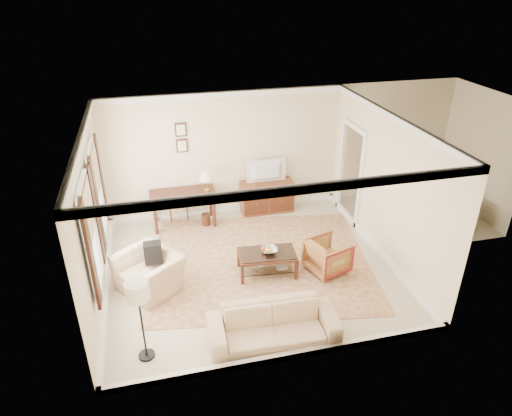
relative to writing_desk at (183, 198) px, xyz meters
name	(u,v)px	position (x,y,z in m)	size (l,w,h in m)	color
room_shell	(249,149)	(1.06, -2.04, 1.78)	(5.51, 5.01, 2.91)	beige
annex_bedroom	(423,202)	(5.55, -0.89, -0.35)	(3.00, 2.70, 2.90)	beige
window_front	(91,235)	(-1.64, -2.74, 0.86)	(0.12, 1.56, 1.80)	#CCB284
window_rear	(97,192)	(-1.64, -1.14, 0.86)	(0.12, 1.56, 1.80)	#CCB284
doorway	(350,175)	(3.77, -0.54, 0.39)	(0.10, 1.12, 2.25)	white
rug	(260,261)	(1.31, -1.88, -0.68)	(4.28, 3.67, 0.01)	brown
writing_desk	(183,198)	(0.00, 0.00, 0.00)	(1.46, 0.73, 0.80)	#401D12
desk_chair	(177,198)	(-0.11, 0.35, -0.16)	(0.45, 0.45, 1.05)	brown
desk_lamp	(206,181)	(0.55, 0.00, 0.36)	(0.32, 0.32, 0.50)	silver
framed_prints	(181,138)	(0.10, 0.43, 1.25)	(0.25, 0.04, 0.68)	#401D12
sideboard	(267,197)	(2.00, 0.20, -0.31)	(1.25, 0.48, 0.77)	brown
tv	(267,165)	(2.00, 0.18, 0.52)	(0.89, 0.51, 0.12)	black
coffee_table	(267,257)	(1.34, -2.28, -0.34)	(1.14, 0.73, 0.46)	#401D12
fruit_bowl	(269,250)	(1.39, -2.27, -0.18)	(0.42, 0.42, 0.10)	silver
book_a	(255,263)	(1.13, -2.18, -0.51)	(0.28, 0.04, 0.38)	brown
book_b	(276,266)	(1.51, -2.34, -0.51)	(0.28, 0.03, 0.38)	brown
striped_armchair	(328,254)	(2.50, -2.48, -0.32)	(0.71, 0.67, 0.73)	maroon
club_armchair	(149,267)	(-0.85, -2.24, -0.22)	(1.08, 0.70, 0.94)	tan
backpack	(153,251)	(-0.75, -2.11, 0.03)	(0.32, 0.22, 0.40)	black
sofa	(274,320)	(0.97, -4.05, -0.29)	(2.02, 0.59, 0.79)	tan
floor_lamp	(138,296)	(-0.99, -3.93, 0.45)	(0.34, 0.34, 1.38)	black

